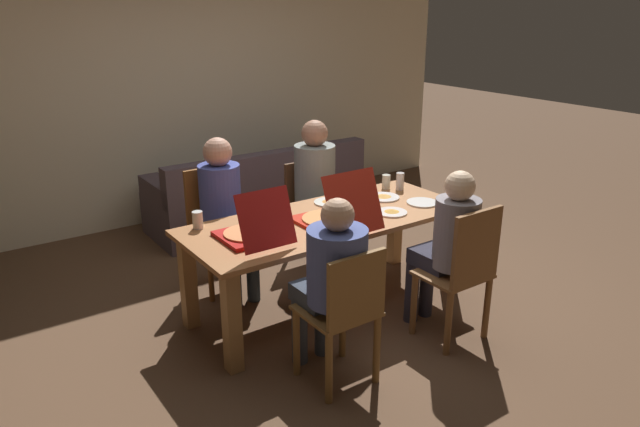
# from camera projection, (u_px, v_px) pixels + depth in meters

# --- Properties ---
(ground_plane) EXTENTS (20.00, 20.00, 0.00)m
(ground_plane) POSITION_uv_depth(u_px,v_px,m) (328.00, 306.00, 4.50)
(ground_plane) COLOR brown
(back_wall) EXTENTS (6.84, 0.12, 2.75)m
(back_wall) POSITION_uv_depth(u_px,v_px,m) (178.00, 85.00, 6.06)
(back_wall) COLOR #F4E6C3
(back_wall) RESTS_ON ground
(dining_table) EXTENTS (2.11, 0.85, 0.72)m
(dining_table) POSITION_uv_depth(u_px,v_px,m) (328.00, 233.00, 4.30)
(dining_table) COLOR #A36537
(dining_table) RESTS_ON ground
(chair_0) EXTENTS (0.41, 0.40, 0.88)m
(chair_0) POSITION_uv_depth(u_px,v_px,m) (344.00, 313.00, 3.43)
(chair_0) COLOR brown
(chair_0) RESTS_ON ground
(person_0) EXTENTS (0.35, 0.50, 1.16)m
(person_0) POSITION_uv_depth(u_px,v_px,m) (332.00, 273.00, 3.46)
(person_0) COLOR #38404D
(person_0) RESTS_ON ground
(chair_1) EXTENTS (0.45, 0.39, 0.96)m
(chair_1) POSITION_uv_depth(u_px,v_px,m) (217.00, 223.00, 4.71)
(chair_1) COLOR brown
(chair_1) RESTS_ON ground
(person_1) EXTENTS (0.32, 0.54, 1.23)m
(person_1) POSITION_uv_depth(u_px,v_px,m) (224.00, 204.00, 4.53)
(person_1) COLOR #2E3A45
(person_1) RESTS_ON ground
(chair_2) EXTENTS (0.43, 0.38, 0.96)m
(chair_2) POSITION_uv_depth(u_px,v_px,m) (463.00, 271.00, 3.88)
(chair_2) COLOR brown
(chair_2) RESTS_ON ground
(person_2) EXTENTS (0.29, 0.50, 1.18)m
(person_2) POSITION_uv_depth(u_px,v_px,m) (448.00, 240.00, 3.94)
(person_2) COLOR #2E2D3B
(person_2) RESTS_ON ground
(chair_3) EXTENTS (0.40, 0.38, 0.86)m
(chair_3) POSITION_uv_depth(u_px,v_px,m) (310.00, 203.00, 5.27)
(chair_3) COLOR brown
(chair_3) RESTS_ON ground
(person_3) EXTENTS (0.35, 0.50, 1.25)m
(person_3) POSITION_uv_depth(u_px,v_px,m) (318.00, 180.00, 5.09)
(person_3) COLOR #2D4235
(person_3) RESTS_ON ground
(pizza_box_0) EXTENTS (0.42, 0.57, 0.42)m
(pizza_box_0) POSITION_uv_depth(u_px,v_px,m) (333.00, 217.00, 4.10)
(pizza_box_0) COLOR red
(pizza_box_0) RESTS_ON dining_table
(pizza_box_1) EXTENTS (0.37, 0.49, 0.38)m
(pizza_box_1) POSITION_uv_depth(u_px,v_px,m) (251.00, 232.00, 3.84)
(pizza_box_1) COLOR #B11A16
(pizza_box_1) RESTS_ON dining_table
(plate_0) EXTENTS (0.25, 0.25, 0.03)m
(plate_0) POSITION_uv_depth(u_px,v_px,m) (383.00, 197.00, 4.67)
(plate_0) COLOR white
(plate_0) RESTS_ON dining_table
(plate_1) EXTENTS (0.23, 0.23, 0.03)m
(plate_1) POSITION_uv_depth(u_px,v_px,m) (329.00, 202.00, 4.56)
(plate_1) COLOR white
(plate_1) RESTS_ON dining_table
(plate_2) EXTENTS (0.24, 0.24, 0.01)m
(plate_2) POSITION_uv_depth(u_px,v_px,m) (422.00, 203.00, 4.55)
(plate_2) COLOR white
(plate_2) RESTS_ON dining_table
(plate_3) EXTENTS (0.23, 0.23, 0.03)m
(plate_3) POSITION_uv_depth(u_px,v_px,m) (392.00, 212.00, 4.34)
(plate_3) COLOR white
(plate_3) RESTS_ON dining_table
(drinking_glass_0) EXTENTS (0.07, 0.07, 0.14)m
(drinking_glass_0) POSITION_uv_depth(u_px,v_px,m) (400.00, 181.00, 4.86)
(drinking_glass_0) COLOR silver
(drinking_glass_0) RESTS_ON dining_table
(drinking_glass_1) EXTENTS (0.07, 0.07, 0.12)m
(drinking_glass_1) POSITION_uv_depth(u_px,v_px,m) (386.00, 182.00, 4.89)
(drinking_glass_1) COLOR silver
(drinking_glass_1) RESTS_ON dining_table
(drinking_glass_2) EXTENTS (0.07, 0.07, 0.12)m
(drinking_glass_2) POSITION_uv_depth(u_px,v_px,m) (198.00, 220.00, 4.03)
(drinking_glass_2) COLOR silver
(drinking_glass_2) RESTS_ON dining_table
(drinking_glass_3) EXTENTS (0.07, 0.07, 0.15)m
(drinking_glass_3) POSITION_uv_depth(u_px,v_px,m) (363.00, 199.00, 4.43)
(drinking_glass_3) COLOR #BB5230
(drinking_glass_3) RESTS_ON dining_table
(couch) EXTENTS (2.20, 0.78, 0.81)m
(couch) POSITION_uv_depth(u_px,v_px,m) (259.00, 196.00, 6.12)
(couch) COLOR #53454E
(couch) RESTS_ON ground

